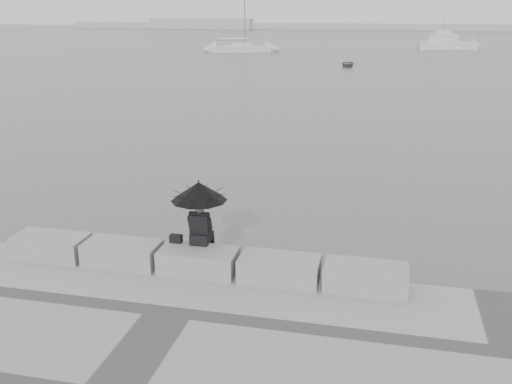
% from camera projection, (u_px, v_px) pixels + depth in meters
% --- Properties ---
extents(ground, '(360.00, 360.00, 0.00)m').
position_uv_depth(ground, '(206.00, 284.00, 12.41)').
color(ground, '#4D4F52').
rests_on(ground, ground).
extents(stone_block_far_left, '(1.60, 0.80, 0.50)m').
position_uv_depth(stone_block_far_left, '(51.00, 246.00, 12.48)').
color(stone_block_far_left, slate).
rests_on(stone_block_far_left, promenade).
extents(stone_block_left, '(1.60, 0.80, 0.50)m').
position_uv_depth(stone_block_left, '(122.00, 253.00, 12.12)').
color(stone_block_left, slate).
rests_on(stone_block_left, promenade).
extents(stone_block_centre, '(1.60, 0.80, 0.50)m').
position_uv_depth(stone_block_centre, '(199.00, 261.00, 11.76)').
color(stone_block_centre, slate).
rests_on(stone_block_centre, promenade).
extents(stone_block_right, '(1.60, 0.80, 0.50)m').
position_uv_depth(stone_block_right, '(279.00, 269.00, 11.40)').
color(stone_block_right, slate).
rests_on(stone_block_right, promenade).
extents(stone_block_far_right, '(1.60, 0.80, 0.50)m').
position_uv_depth(stone_block_far_right, '(366.00, 278.00, 11.04)').
color(stone_block_far_right, slate).
rests_on(stone_block_far_right, promenade).
extents(seated_person, '(1.17, 1.17, 1.39)m').
position_uv_depth(seated_person, '(199.00, 198.00, 11.70)').
color(seated_person, black).
rests_on(seated_person, stone_block_centre).
extents(bag, '(0.26, 0.15, 0.17)m').
position_uv_depth(bag, '(176.00, 239.00, 12.04)').
color(bag, black).
rests_on(bag, stone_block_centre).
extents(distant_landmass, '(180.00, 8.00, 2.80)m').
position_uv_depth(distant_landmass, '(348.00, 26.00, 157.15)').
color(distant_landmass, '#A8ABAE').
rests_on(distant_landmass, ground).
extents(sailboat_left, '(8.14, 5.01, 12.90)m').
position_uv_depth(sailboat_left, '(241.00, 48.00, 77.24)').
color(sailboat_left, white).
rests_on(sailboat_left, ground).
extents(motor_cruiser, '(8.32, 3.70, 4.50)m').
position_uv_depth(motor_cruiser, '(447.00, 43.00, 82.00)').
color(motor_cruiser, white).
rests_on(motor_cruiser, ground).
extents(dinghy, '(2.89, 1.40, 0.48)m').
position_uv_depth(dinghy, '(348.00, 64.00, 58.40)').
color(dinghy, gray).
rests_on(dinghy, ground).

